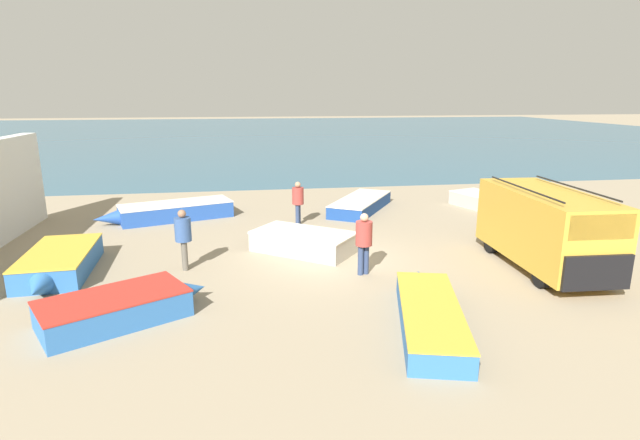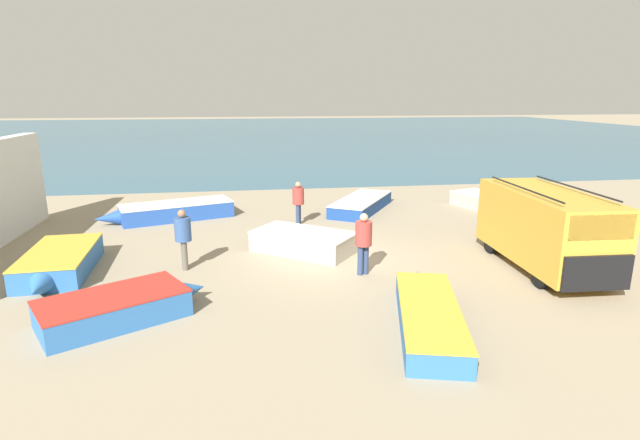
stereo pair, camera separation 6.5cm
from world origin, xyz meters
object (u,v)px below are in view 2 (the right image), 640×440
fisherman_1 (298,199)px  fishing_rowboat_6 (502,206)px  parked_van (545,227)px  fishing_rowboat_2 (172,211)px  fishing_rowboat_4 (428,314)px  fishing_rowboat_0 (362,204)px  fisherman_0 (183,234)px  fishing_rowboat_1 (300,241)px  fishing_rowboat_5 (59,263)px  fishing_rowboat_3 (119,307)px  fisherman_2 (364,238)px

fisherman_1 → fishing_rowboat_6: bearing=-153.4°
parked_van → fishing_rowboat_2: size_ratio=0.93×
fishing_rowboat_4 → fishing_rowboat_0: bearing=8.7°
fisherman_0 → fishing_rowboat_4: bearing=130.4°
fisherman_1 → fishing_rowboat_4: bearing=123.7°
fishing_rowboat_1 → fishing_rowboat_2: size_ratio=0.70×
fishing_rowboat_0 → fishing_rowboat_6: size_ratio=0.90×
fisherman_0 → parked_van: bearing=160.9°
fishing_rowboat_0 → fishing_rowboat_5: size_ratio=1.18×
fishing_rowboat_3 → fisherman_1: (4.96, 7.88, 0.70)m
fishing_rowboat_3 → fisherman_1: size_ratio=2.23×
parked_van → fishing_rowboat_3: 11.68m
fishing_rowboat_2 → fisherman_1: bearing=142.6°
parked_van → fisherman_1: 8.94m
fisherman_2 → fishing_rowboat_0: bearing=-30.9°
fishing_rowboat_0 → fisherman_2: (-1.88, -7.99, 0.79)m
fishing_rowboat_0 → fishing_rowboat_2: fishing_rowboat_2 is taller
fishing_rowboat_0 → fishing_rowboat_4: (-1.20, -11.36, -0.01)m
fishing_rowboat_0 → fisherman_0: size_ratio=2.80×
fishing_rowboat_3 → fishing_rowboat_5: bearing=95.4°
fishing_rowboat_0 → fishing_rowboat_1: bearing=-179.6°
fishing_rowboat_4 → fisherman_1: bearing=26.3°
fishing_rowboat_2 → fishing_rowboat_3: bearing=71.5°
fishing_rowboat_2 → fishing_rowboat_4: size_ratio=1.07×
parked_van → fisherman_2: (-5.34, 0.27, -0.19)m
parked_van → fishing_rowboat_3: size_ratio=1.33×
fisherman_0 → fisherman_2: bearing=155.5°
fishing_rowboat_4 → fishing_rowboat_2: bearing=47.2°
fishing_rowboat_0 → fisherman_1: 3.85m
parked_van → fishing_rowboat_5: size_ratio=1.18×
fisherman_0 → fisherman_1: 6.01m
fishing_rowboat_2 → fishing_rowboat_5: fishing_rowboat_2 is taller
fishing_rowboat_5 → fisherman_0: (3.51, -0.15, 0.74)m
fisherman_2 → parked_van: bearing=-110.5°
fishing_rowboat_2 → fishing_rowboat_4: fishing_rowboat_2 is taller
fishing_rowboat_2 → fishing_rowboat_5: size_ratio=1.27×
parked_van → fishing_rowboat_0: bearing=-154.7°
fishing_rowboat_5 → fishing_rowboat_4: bearing=59.2°
fishing_rowboat_1 → fishing_rowboat_3: 6.46m
fishing_rowboat_2 → fishing_rowboat_3: size_ratio=1.43×
fishing_rowboat_1 → fishing_rowboat_2: (-4.70, 5.06, -0.00)m
fishing_rowboat_1 → fishing_rowboat_5: fishing_rowboat_1 is taller
parked_van → fishing_rowboat_2: (-11.56, 7.77, -0.93)m
fishing_rowboat_1 → fisherman_1: 3.46m
fishing_rowboat_3 → fishing_rowboat_0: bearing=21.7°
fisherman_0 → fishing_rowboat_2: bearing=-90.6°
parked_van → fishing_rowboat_0: (-3.46, 8.26, -0.98)m
parked_van → fishing_rowboat_3: parked_van is taller
fishing_rowboat_4 → fishing_rowboat_6: fishing_rowboat_6 is taller
fishing_rowboat_6 → fisherman_0: size_ratio=3.13×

